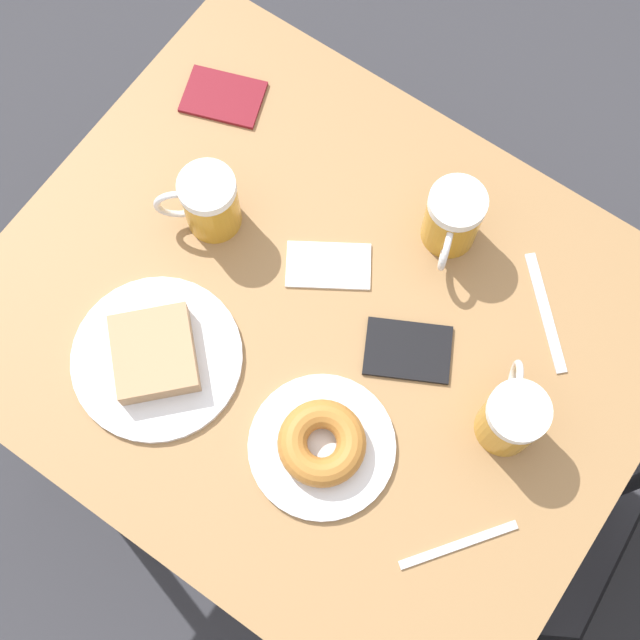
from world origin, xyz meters
The scene contains 12 objects.
ground_plane centered at (0.00, 0.00, 0.00)m, with size 8.00×8.00×0.00m, color #333338.
table centered at (0.00, 0.00, 0.65)m, with size 0.81×0.98×0.71m.
plate_with_cake centered at (0.18, -0.17, 0.72)m, with size 0.25×0.25×0.05m.
plate_with_donut centered at (0.15, 0.11, 0.73)m, with size 0.21×0.21×0.05m.
beer_mug_left centered at (-0.23, 0.08, 0.77)m, with size 0.12×0.09×0.12m.
beer_mug_center centered at (-0.02, 0.30, 0.77)m, with size 0.12×0.09×0.12m.
beer_mug_right centered at (-0.05, -0.23, 0.77)m, with size 0.10×0.11×0.12m.
napkin_folded centered at (-0.08, -0.04, 0.71)m, with size 0.13×0.15×0.00m.
fork centered at (0.15, 0.34, 0.71)m, with size 0.15×0.11×0.00m.
knife centered at (-0.21, 0.27, 0.71)m, with size 0.15×0.15×0.00m.
passport_near_edge centered at (-0.23, -0.35, 0.71)m, with size 0.13×0.15×0.01m.
passport_far_edge centered at (-0.04, 0.13, 0.71)m, with size 0.14×0.15×0.01m.
Camera 1 is at (0.34, 0.23, 1.96)m, focal length 50.00 mm.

